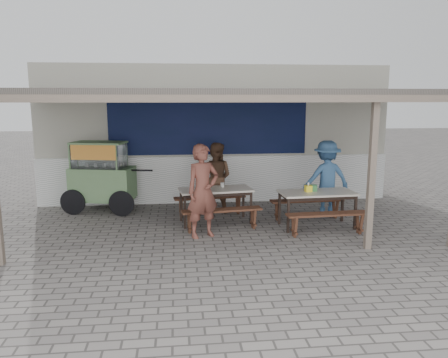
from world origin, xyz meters
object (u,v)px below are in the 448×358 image
object	(u,v)px
bench_left_wall	(210,201)
donation_box	(312,188)
table_left	(215,192)
table_right	(317,195)
bench_right_street	(328,218)
patron_wall_side	(216,177)
condiment_bowl	(201,187)
tissue_box	(308,188)
condiment_jar	(222,185)
vendor_cart	(101,174)
patron_street_side	(203,191)
bench_left_street	(222,214)
bench_right_wall	(307,204)
patron_right_table	(326,178)

from	to	relation	value
bench_left_wall	donation_box	bearing A→B (deg)	-34.20
table_left	table_right	size ratio (longest dim) A/B	1.02
bench_right_street	donation_box	size ratio (longest dim) A/B	8.58
bench_left_wall	patron_wall_side	distance (m)	0.62
bench_right_street	condiment_bowl	world-z (taller)	condiment_bowl
table_right	tissue_box	xyz separation A→B (m)	(-0.18, 0.04, 0.14)
tissue_box	condiment_jar	xyz separation A→B (m)	(-1.72, 0.69, -0.02)
vendor_cart	patron_street_side	world-z (taller)	patron_street_side
bench_left_street	donation_box	size ratio (longest dim) A/B	8.62
patron_wall_side	donation_box	bearing A→B (deg)	163.00
condiment_bowl	bench_right_wall	bearing A→B (deg)	-0.16
table_left	bench_right_street	world-z (taller)	table_left
patron_street_side	patron_right_table	distance (m)	3.22
vendor_cart	patron_wall_side	distance (m)	2.69
vendor_cart	bench_right_street	bearing A→B (deg)	-14.30
patron_wall_side	condiment_bowl	xyz separation A→B (m)	(-0.40, -0.90, -0.05)
patron_wall_side	condiment_bowl	distance (m)	0.99
bench_right_wall	condiment_jar	world-z (taller)	condiment_jar
patron_wall_side	condiment_jar	world-z (taller)	patron_wall_side
bench_right_street	patron_wall_side	xyz separation A→B (m)	(-2.01, 2.09, 0.48)
bench_right_street	patron_wall_side	bearing A→B (deg)	130.95
condiment_bowl	bench_left_wall	bearing A→B (deg)	66.56
table_left	vendor_cart	bearing A→B (deg)	146.83
bench_right_street	condiment_bowl	xyz separation A→B (m)	(-2.41, 1.19, 0.43)
tissue_box	condiment_bowl	bearing A→B (deg)	165.74
bench_right_street	condiment_jar	distance (m)	2.39
table_right	patron_street_side	world-z (taller)	patron_street_side
table_left	condiment_jar	size ratio (longest dim) A/B	17.34
condiment_jar	condiment_bowl	distance (m)	0.50
patron_wall_side	patron_right_table	bearing A→B (deg)	-172.71
condiment_jar	bench_left_wall	bearing A→B (deg)	120.80
bench_right_street	patron_right_table	distance (m)	1.70
patron_wall_side	bench_left_wall	bearing A→B (deg)	84.55
vendor_cart	donation_box	xyz separation A→B (m)	(4.57, -1.71, -0.09)
vendor_cart	patron_wall_side	world-z (taller)	vendor_cart
tissue_box	bench_left_wall	bearing A→B (deg)	150.60
table_left	tissue_box	bearing A→B (deg)	-22.16
bench_right_street	tissue_box	distance (m)	0.82
patron_wall_side	table_right	bearing A→B (deg)	162.41
donation_box	table_right	bearing A→B (deg)	-48.21
bench_right_street	table_right	bearing A→B (deg)	90.00
bench_right_wall	patron_street_side	world-z (taller)	patron_street_side
table_left	table_right	world-z (taller)	same
bench_right_street	condiment_jar	xyz separation A→B (m)	(-1.93, 1.32, 0.45)
bench_left_street	donation_box	xyz separation A→B (m)	(1.91, 0.15, 0.47)
patron_street_side	bench_right_wall	bearing A→B (deg)	-0.16
bench_left_street	table_right	world-z (taller)	table_right
table_left	tissue_box	xyz separation A→B (m)	(1.89, -0.50, 0.14)
bench_right_street	bench_right_wall	distance (m)	1.18
table_left	condiment_jar	distance (m)	0.28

